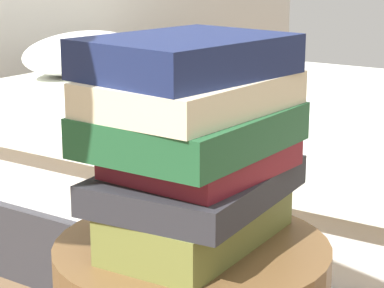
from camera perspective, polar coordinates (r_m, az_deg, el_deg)
The scene contains 7 objects.
bed at distance 2.44m, azimuth 5.57°, elevation -1.53°, with size 1.66×2.10×0.62m.
book_olive at distance 1.02m, azimuth 0.53°, elevation -5.98°, with size 0.28×0.15×0.06m, color olive.
book_charcoal at distance 1.01m, azimuth 0.14°, elevation -3.06°, with size 0.28×0.21×0.04m, color #28282D.
book_maroon at distance 0.99m, azimuth 0.80°, elevation -1.19°, with size 0.23×0.18×0.03m, color maroon.
book_forest at distance 0.97m, azimuth -0.18°, elevation 1.14°, with size 0.27×0.21×0.05m, color #1E512D.
book_cream at distance 0.97m, azimuth 0.32°, elevation 3.94°, with size 0.27×0.19×0.04m, color beige.
book_navy at distance 0.96m, azimuth -0.44°, elevation 6.77°, with size 0.26×0.19×0.05m, color #19234C.
Camera 1 is at (-0.74, -0.59, 0.91)m, focal length 69.22 mm.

